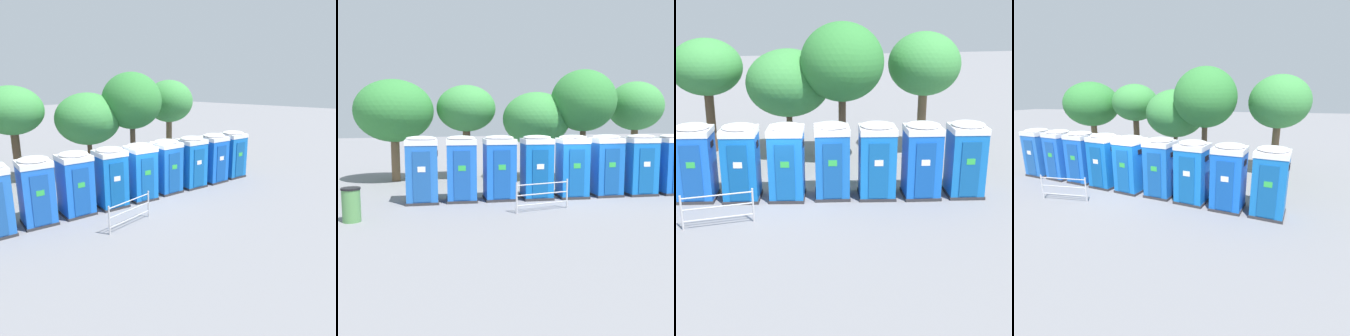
% 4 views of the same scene
% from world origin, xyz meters
% --- Properties ---
extents(ground_plane, '(120.00, 120.00, 0.00)m').
position_xyz_m(ground_plane, '(0.00, 0.00, 0.00)').
color(ground_plane, slate).
extents(portapotty_0, '(1.42, 1.41, 2.54)m').
position_xyz_m(portapotty_0, '(-5.87, 1.09, 1.28)').
color(portapotty_0, '#2D2D33').
rests_on(portapotty_0, ground).
extents(portapotty_1, '(1.40, 1.43, 2.54)m').
position_xyz_m(portapotty_1, '(-4.39, 0.87, 1.28)').
color(portapotty_1, '#2D2D33').
rests_on(portapotty_1, ground).
extents(portapotty_2, '(1.41, 1.40, 2.54)m').
position_xyz_m(portapotty_2, '(-2.92, 0.61, 1.28)').
color(portapotty_2, '#2D2D33').
rests_on(portapotty_2, ground).
extents(portapotty_3, '(1.39, 1.41, 2.54)m').
position_xyz_m(portapotty_3, '(-1.47, 0.25, 1.28)').
color(portapotty_3, '#2D2D33').
rests_on(portapotty_3, ground).
extents(portapotty_4, '(1.40, 1.43, 2.54)m').
position_xyz_m(portapotty_4, '(-0.01, -0.04, 1.28)').
color(portapotty_4, '#2D2D33').
rests_on(portapotty_4, ground).
extents(portapotty_5, '(1.36, 1.38, 2.54)m').
position_xyz_m(portapotty_5, '(1.47, -0.24, 1.28)').
color(portapotty_5, '#2D2D33').
rests_on(portapotty_5, ground).
extents(portapotty_6, '(1.43, 1.42, 2.54)m').
position_xyz_m(portapotty_6, '(2.93, -0.58, 1.28)').
color(portapotty_6, '#2D2D33').
rests_on(portapotty_6, ground).
extents(portapotty_7, '(1.39, 1.39, 2.54)m').
position_xyz_m(portapotty_7, '(4.39, -0.90, 1.28)').
color(portapotty_7, '#2D2D33').
rests_on(portapotty_7, ground).
extents(street_tree_0, '(3.30, 3.30, 5.64)m').
position_xyz_m(street_tree_0, '(2.71, 3.47, 4.08)').
color(street_tree_0, brown).
rests_on(street_tree_0, ground).
extents(street_tree_1, '(3.50, 3.50, 4.57)m').
position_xyz_m(street_tree_1, '(0.72, 4.82, 3.17)').
color(street_tree_1, '#4C3826').
rests_on(street_tree_1, ground).
extents(street_tree_2, '(3.06, 3.06, 5.24)m').
position_xyz_m(street_tree_2, '(6.41, 4.02, 3.86)').
color(street_tree_2, brown).
rests_on(street_tree_2, ground).
extents(street_tree_3, '(3.10, 3.10, 4.95)m').
position_xyz_m(street_tree_3, '(-2.57, 6.49, 3.69)').
color(street_tree_3, brown).
rests_on(street_tree_3, ground).
extents(street_tree_4, '(3.96, 3.96, 5.16)m').
position_xyz_m(street_tree_4, '(-6.20, 6.99, 3.57)').
color(street_tree_4, brown).
rests_on(street_tree_4, ground).
extents(trash_can, '(0.58, 0.58, 1.07)m').
position_xyz_m(trash_can, '(-8.40, -0.95, 0.54)').
color(trash_can, '#518C4C').
rests_on(trash_can, ground).
extents(event_barrier, '(2.06, 0.17, 1.05)m').
position_xyz_m(event_barrier, '(-2.23, -1.78, 0.57)').
color(event_barrier, '#B7B7BC').
rests_on(event_barrier, ground).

